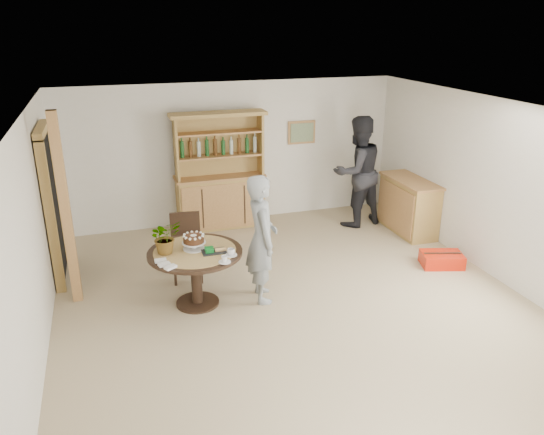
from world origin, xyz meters
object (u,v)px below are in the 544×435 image
(red_suitcase, at_px, (442,260))
(sideboard, at_px, (409,205))
(hutch, at_px, (220,189))
(dining_table, at_px, (196,262))
(dining_chair, at_px, (186,242))
(teen_boy, at_px, (262,239))
(adult_person, at_px, (357,172))

(red_suitcase, bearing_deg, sideboard, 96.93)
(sideboard, distance_m, red_suitcase, 1.46)
(sideboard, xyz_separation_m, red_suitcase, (-0.24, -1.39, -0.37))
(hutch, distance_m, dining_table, 2.79)
(hutch, xyz_separation_m, dining_chair, (-0.90, -1.81, -0.15))
(red_suitcase, bearing_deg, teen_boy, -161.17)
(adult_person, bearing_deg, dining_chair, 8.62)
(sideboard, xyz_separation_m, adult_person, (-0.72, 0.59, 0.51))
(dining_table, bearing_deg, teen_boy, -6.71)
(hutch, xyz_separation_m, red_suitcase, (2.80, -2.63, -0.59))
(dining_chair, height_order, adult_person, adult_person)
(sideboard, bearing_deg, teen_boy, -154.19)
(sideboard, distance_m, adult_person, 1.06)
(hutch, distance_m, red_suitcase, 3.89)
(red_suitcase, bearing_deg, dining_chair, -175.85)
(dining_table, bearing_deg, dining_chair, 89.32)
(teen_boy, bearing_deg, red_suitcase, -82.23)
(sideboard, xyz_separation_m, teen_boy, (-3.10, -1.50, 0.38))
(teen_boy, distance_m, adult_person, 3.17)
(hutch, relative_size, dining_chair, 2.16)
(teen_boy, relative_size, adult_person, 0.87)
(dining_table, xyz_separation_m, adult_person, (3.23, 1.99, 0.38))
(adult_person, height_order, red_suitcase, adult_person)
(hutch, height_order, red_suitcase, hutch)
(dining_table, height_order, adult_person, adult_person)
(sideboard, distance_m, dining_chair, 3.98)
(dining_table, bearing_deg, adult_person, 31.63)
(hutch, distance_m, dining_chair, 2.03)
(dining_table, height_order, red_suitcase, dining_table)
(dining_table, relative_size, adult_person, 0.61)
(sideboard, relative_size, red_suitcase, 1.83)
(adult_person, bearing_deg, sideboard, 129.39)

